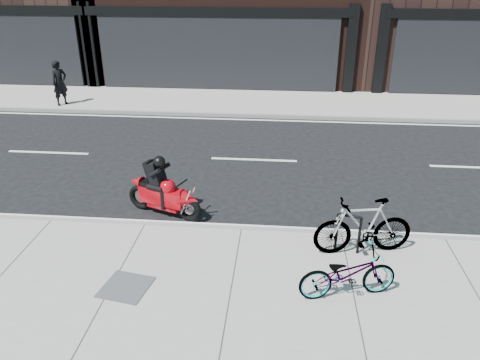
# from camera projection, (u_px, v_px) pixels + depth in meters

# --- Properties ---
(ground) EXTENTS (120.00, 120.00, 0.00)m
(ground) POSITION_uv_depth(u_px,v_px,m) (249.00, 191.00, 11.30)
(ground) COLOR black
(ground) RESTS_ON ground
(sidewalk_near) EXTENTS (60.00, 6.00, 0.13)m
(sidewalk_near) POSITION_uv_depth(u_px,v_px,m) (223.00, 340.00, 6.76)
(sidewalk_near) COLOR gray
(sidewalk_near) RESTS_ON ground
(sidewalk_far) EXTENTS (60.00, 3.50, 0.13)m
(sidewalk_far) POSITION_uv_depth(u_px,v_px,m) (263.00, 102.00, 18.27)
(sidewalk_far) COLOR gray
(sidewalk_far) RESTS_ON ground
(bike_rack) EXTENTS (0.45, 0.14, 0.77)m
(bike_rack) POSITION_uv_depth(u_px,v_px,m) (348.00, 230.00, 8.54)
(bike_rack) COLOR black
(bike_rack) RESTS_ON sidewalk_near
(bicycle_front) EXTENTS (1.68, 0.93, 0.84)m
(bicycle_front) POSITION_uv_depth(u_px,v_px,m) (348.00, 274.00, 7.41)
(bicycle_front) COLOR gray
(bicycle_front) RESTS_ON sidewalk_near
(bicycle_rear) EXTENTS (1.89, 0.84, 1.10)m
(bicycle_rear) POSITION_uv_depth(u_px,v_px,m) (363.00, 226.00, 8.48)
(bicycle_rear) COLOR gray
(bicycle_rear) RESTS_ON sidewalk_near
(motorcycle) EXTENTS (1.77, 0.93, 1.38)m
(motorcycle) POSITION_uv_depth(u_px,v_px,m) (166.00, 192.00, 10.00)
(motorcycle) COLOR black
(motorcycle) RESTS_ON ground
(pedestrian) EXTENTS (0.67, 0.72, 1.65)m
(pedestrian) POSITION_uv_depth(u_px,v_px,m) (60.00, 83.00, 17.39)
(pedestrian) COLOR black
(pedestrian) RESTS_ON sidewalk_far
(utility_grate) EXTENTS (0.88, 0.88, 0.02)m
(utility_grate) POSITION_uv_depth(u_px,v_px,m) (126.00, 287.00, 7.76)
(utility_grate) COLOR #58575A
(utility_grate) RESTS_ON sidewalk_near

